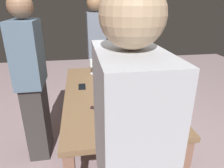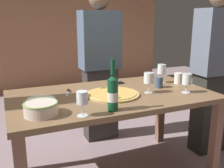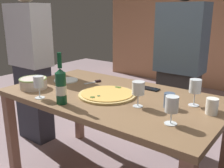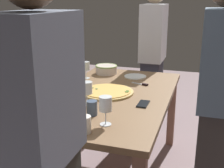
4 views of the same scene
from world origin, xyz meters
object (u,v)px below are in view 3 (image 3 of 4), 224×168
object	(u,v)px
dining_table	(112,106)
pizza	(107,94)
wine_glass_far_left	(172,106)
person_host	(31,64)
wine_bottle	(61,86)
cup_amber	(212,106)
wine_glass_near_pizza	(39,83)
person_guest_right	(179,69)
cell_phone	(150,89)
side_plate	(66,80)
pizza_knife	(95,82)
wine_glass_far_right	(138,89)
serving_bowl	(33,83)
wine_glass_by_bottle	(195,87)
cup_ceramic	(169,100)

from	to	relation	value
dining_table	pizza	distance (m)	0.11
wine_glass_far_left	person_host	world-z (taller)	person_host
wine_bottle	cup_amber	bearing A→B (deg)	26.51
wine_glass_near_pizza	person_guest_right	distance (m)	1.26
pizza	wine_glass_near_pizza	xyz separation A→B (m)	(-0.35, -0.33, 0.10)
cup_amber	cell_phone	bearing A→B (deg)	157.86
wine_glass_far_left	cup_amber	world-z (taller)	wine_glass_far_left
pizza	side_plate	world-z (taller)	pizza
pizza_knife	person_host	distance (m)	0.81
wine_glass_far_right	cell_phone	size ratio (longest dim) A/B	1.16
cell_phone	person_host	size ratio (longest dim) A/B	0.09
serving_bowl	wine_glass_by_bottle	size ratio (longest dim) A/B	1.24
pizza_knife	wine_glass_near_pizza	bearing A→B (deg)	-94.53
dining_table	wine_glass_far_left	bearing A→B (deg)	-20.60
side_plate	person_host	world-z (taller)	person_host
pizza	cup_amber	distance (m)	0.72
wine_glass_far_left	wine_glass_far_right	distance (m)	0.31
dining_table	wine_glass_near_pizza	world-z (taller)	wine_glass_near_pizza
person_host	cell_phone	bearing A→B (deg)	13.34
dining_table	cup_ceramic	xyz separation A→B (m)	(0.45, 0.01, 0.14)
cell_phone	wine_glass_near_pizza	bearing A→B (deg)	-37.61
person_host	wine_bottle	bearing A→B (deg)	-19.87
wine_glass_far_left	cup_amber	xyz separation A→B (m)	(0.13, 0.28, -0.06)
serving_bowl	cup_amber	distance (m)	1.32
cup_ceramic	cell_phone	bearing A→B (deg)	136.38
cup_amber	person_guest_right	distance (m)	0.86
wine_bottle	wine_glass_far_left	distance (m)	0.73
dining_table	serving_bowl	distance (m)	0.66
person_host	person_guest_right	world-z (taller)	person_guest_right
wine_glass_near_pizza	pizza_knife	size ratio (longest dim) A/B	1.01
cup_ceramic	wine_glass_near_pizza	bearing A→B (deg)	-154.71
dining_table	pizza_knife	bearing A→B (deg)	151.61
person_host	person_guest_right	size ratio (longest dim) A/B	1.00
person_host	person_guest_right	xyz separation A→B (m)	(1.31, 0.65, 0.00)
wine_glass_by_bottle	pizza_knife	bearing A→B (deg)	178.13
side_plate	pizza_knife	distance (m)	0.26
serving_bowl	wine_glass_near_pizza	world-z (taller)	wine_glass_near_pizza
wine_glass_by_bottle	wine_glass_far_left	world-z (taller)	wine_glass_by_bottle
cup_amber	wine_bottle	bearing A→B (deg)	-153.49
cup_ceramic	cup_amber	bearing A→B (deg)	12.76
wine_glass_near_pizza	cup_amber	world-z (taller)	wine_glass_near_pizza
wine_bottle	cell_phone	bearing A→B (deg)	64.19
dining_table	cup_ceramic	distance (m)	0.47
wine_glass_near_pizza	person_host	bearing A→B (deg)	147.57
pizza	wine_glass_far_left	bearing A→B (deg)	-16.37
side_plate	wine_glass_near_pizza	bearing A→B (deg)	-65.80
pizza	pizza_knife	size ratio (longest dim) A/B	2.65
wine_glass_by_bottle	wine_bottle	bearing A→B (deg)	-144.98
side_plate	pizza_knife	size ratio (longest dim) A/B	1.33
pizza	cell_phone	xyz separation A→B (m)	(0.17, 0.33, -0.01)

